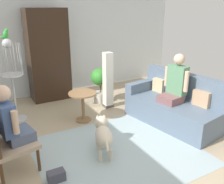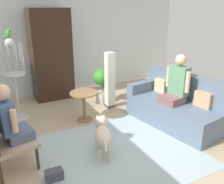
% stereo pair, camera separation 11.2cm
% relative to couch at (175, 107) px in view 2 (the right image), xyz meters
% --- Properties ---
extents(ground_plane, '(7.60, 7.60, 0.00)m').
position_rel_couch_xyz_m(ground_plane, '(-1.39, -0.30, -0.33)').
color(ground_plane, tan).
extents(back_wall, '(6.93, 0.12, 2.88)m').
position_rel_couch_xyz_m(back_wall, '(-1.39, 2.90, 1.10)').
color(back_wall, silver).
rests_on(back_wall, ground).
extents(area_rug, '(2.43, 2.15, 0.01)m').
position_rel_couch_xyz_m(area_rug, '(-1.49, -0.39, -0.33)').
color(area_rug, '#9EB2B7').
rests_on(area_rug, ground).
extents(couch, '(1.12, 1.93, 0.95)m').
position_rel_couch_xyz_m(couch, '(0.00, 0.00, 0.00)').
color(couch, slate).
rests_on(couch, ground).
extents(armchair, '(0.70, 0.75, 0.86)m').
position_rel_couch_xyz_m(armchair, '(-3.09, -0.06, 0.16)').
color(armchair, '#4C331E').
rests_on(armchair, ground).
extents(person_on_couch, '(0.49, 0.52, 0.90)m').
position_rel_couch_xyz_m(person_on_couch, '(-0.04, -0.03, 0.49)').
color(person_on_couch, '#7A5152').
extents(person_on_armchair, '(0.47, 0.54, 0.82)m').
position_rel_couch_xyz_m(person_on_armchair, '(-2.95, -0.03, 0.42)').
color(person_on_armchair, slate).
extents(round_end_table, '(0.55, 0.55, 0.59)m').
position_rel_couch_xyz_m(round_end_table, '(-1.52, 0.91, 0.07)').
color(round_end_table, olive).
rests_on(round_end_table, ground).
extents(dog, '(0.42, 0.82, 0.53)m').
position_rel_couch_xyz_m(dog, '(-1.69, -0.28, -0.01)').
color(dog, beige).
rests_on(dog, ground).
extents(bird_cage_stand, '(0.44, 0.44, 1.62)m').
position_rel_couch_xyz_m(bird_cage_stand, '(-2.66, 1.59, 0.55)').
color(bird_cage_stand, silver).
rests_on(bird_cage_stand, ground).
extents(parrot, '(0.17, 0.10, 0.17)m').
position_rel_couch_xyz_m(parrot, '(-2.67, 1.59, 1.36)').
color(parrot, green).
rests_on(parrot, bird_cage_stand).
extents(potted_plant, '(0.45, 0.45, 0.81)m').
position_rel_couch_xyz_m(potted_plant, '(-0.75, 1.66, 0.16)').
color(potted_plant, beige).
rests_on(potted_plant, ground).
extents(column_lamp, '(0.20, 0.20, 1.24)m').
position_rel_couch_xyz_m(column_lamp, '(-0.75, 1.29, 0.28)').
color(column_lamp, '#4C4742').
rests_on(column_lamp, ground).
extents(armoire_cabinet, '(0.91, 0.56, 2.13)m').
position_rel_couch_xyz_m(armoire_cabinet, '(-1.70, 2.49, 0.73)').
color(armoire_cabinet, black).
rests_on(armoire_cabinet, ground).
extents(handbag, '(0.23, 0.14, 0.14)m').
position_rel_couch_xyz_m(handbag, '(-2.54, -0.58, -0.26)').
color(handbag, '#3F3F4C').
rests_on(handbag, ground).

